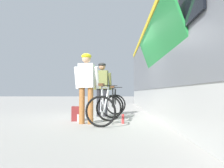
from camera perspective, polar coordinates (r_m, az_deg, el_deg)
The scene contains 9 objects.
ground_plane at distance 6.65m, azimuth -0.28°, elevation -9.01°, with size 80.00×80.00×0.00m, color #A09E99.
train_car at distance 7.84m, azimuth 21.39°, elevation 6.57°, with size 3.32×16.42×3.88m.
cyclist_near_in_olive at distance 7.04m, azimuth -2.65°, elevation -0.05°, with size 0.64×0.36×1.76m.
cyclist_far_in_white at distance 5.41m, azimuth -6.83°, elevation 0.66°, with size 0.63×0.35×1.76m.
bicycle_near_black at distance 7.12m, azimuth 0.54°, elevation -5.33°, with size 0.81×1.13×0.99m.
bicycle_far_silver at distance 5.34m, azimuth -1.87°, elevation -6.32°, with size 0.85×1.16×0.99m.
backpack_on_platform at distance 6.01m, azimuth -9.31°, elevation -7.78°, with size 0.28×0.18×0.40m, color maroon.
water_bottle_near_the_bikes at distance 5.45m, azimuth 2.91°, elevation -9.23°, with size 0.06×0.06×0.24m, color red.
water_bottle_by_the_backpack at distance 5.87m, azimuth -8.88°, elevation -8.93°, with size 0.07×0.07×0.19m, color silver.
Camera 1 is at (0.22, -6.60, 0.77)m, focal length 34.46 mm.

